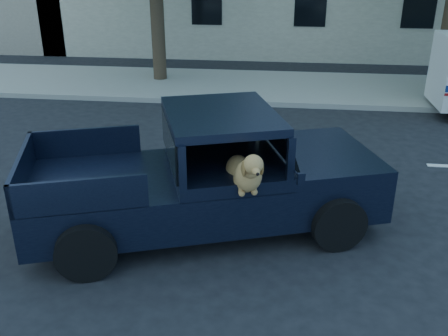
{
  "coord_description": "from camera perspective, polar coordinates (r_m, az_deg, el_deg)",
  "views": [
    {
      "loc": [
        0.16,
        -6.59,
        4.13
      ],
      "look_at": [
        -0.66,
        -0.01,
        1.22
      ],
      "focal_mm": 40.0,
      "sensor_mm": 36.0,
      "label": 1
    }
  ],
  "objects": [
    {
      "name": "far_sidewalk",
      "position": [
        16.31,
        6.34,
        9.16
      ],
      "size": [
        60.0,
        4.0,
        0.15
      ],
      "primitive_type": "cube",
      "color": "gray",
      "rests_on": "ground"
    },
    {
      "name": "ground",
      "position": [
        7.78,
        4.86,
        -8.45
      ],
      "size": [
        120.0,
        120.0,
        0.0
      ],
      "primitive_type": "plane",
      "color": "black",
      "rests_on": "ground"
    },
    {
      "name": "lane_stripes",
      "position": [
        10.97,
        16.16,
        0.63
      ],
      "size": [
        21.6,
        0.14,
        0.01
      ],
      "primitive_type": null,
      "color": "silver",
      "rests_on": "ground"
    },
    {
      "name": "pickup_truck",
      "position": [
        7.86,
        -2.76,
        -2.62
      ],
      "size": [
        5.76,
        3.7,
        1.92
      ],
      "rotation": [
        0.0,
        0.0,
        0.33
      ],
      "color": "black",
      "rests_on": "ground"
    }
  ]
}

